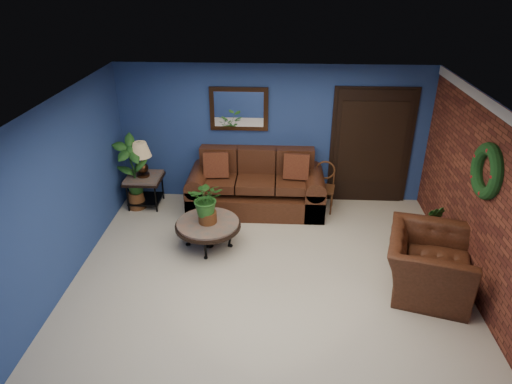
# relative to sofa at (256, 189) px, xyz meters

# --- Properties ---
(floor) EXTENTS (5.50, 5.50, 0.00)m
(floor) POSITION_rel_sofa_xyz_m (0.28, -2.09, -0.35)
(floor) COLOR beige
(floor) RESTS_ON ground
(wall_back) EXTENTS (5.50, 0.04, 2.50)m
(wall_back) POSITION_rel_sofa_xyz_m (0.28, 0.41, 0.90)
(wall_back) COLOR navy
(wall_back) RESTS_ON ground
(wall_left) EXTENTS (0.04, 5.00, 2.50)m
(wall_left) POSITION_rel_sofa_xyz_m (-2.47, -2.09, 0.90)
(wall_left) COLOR navy
(wall_left) RESTS_ON ground
(wall_right_brick) EXTENTS (0.04, 5.00, 2.50)m
(wall_right_brick) POSITION_rel_sofa_xyz_m (3.03, -2.09, 0.90)
(wall_right_brick) COLOR brown
(wall_right_brick) RESTS_ON ground
(ceiling) EXTENTS (5.50, 5.00, 0.02)m
(ceiling) POSITION_rel_sofa_xyz_m (0.28, -2.09, 2.15)
(ceiling) COLOR white
(ceiling) RESTS_ON wall_back
(crown_molding) EXTENTS (0.03, 5.00, 0.14)m
(crown_molding) POSITION_rel_sofa_xyz_m (3.00, -2.09, 2.08)
(crown_molding) COLOR white
(crown_molding) RESTS_ON wall_right_brick
(wall_mirror) EXTENTS (1.02, 0.06, 0.77)m
(wall_mirror) POSITION_rel_sofa_xyz_m (-0.32, 0.37, 1.37)
(wall_mirror) COLOR #3C2111
(wall_mirror) RESTS_ON wall_back
(closet_door) EXTENTS (1.44, 0.06, 2.18)m
(closet_door) POSITION_rel_sofa_xyz_m (2.03, 0.38, 0.70)
(closet_door) COLOR black
(closet_door) RESTS_ON wall_back
(wreath) EXTENTS (0.16, 0.72, 0.72)m
(wreath) POSITION_rel_sofa_xyz_m (2.97, -2.04, 1.35)
(wreath) COLOR black
(wreath) RESTS_ON wall_right_brick
(sofa) EXTENTS (2.39, 1.03, 1.08)m
(sofa) POSITION_rel_sofa_xyz_m (0.00, 0.00, 0.00)
(sofa) COLOR #4B2315
(sofa) RESTS_ON ground
(coffee_table) EXTENTS (1.02, 1.02, 0.44)m
(coffee_table) POSITION_rel_sofa_xyz_m (-0.68, -1.34, 0.03)
(coffee_table) COLOR #55504A
(coffee_table) RESTS_ON ground
(end_table) EXTENTS (0.64, 0.64, 0.58)m
(end_table) POSITION_rel_sofa_xyz_m (-2.02, -0.04, 0.09)
(end_table) COLOR #55504A
(end_table) RESTS_ON ground
(table_lamp) EXTENTS (0.37, 0.37, 0.62)m
(table_lamp) POSITION_rel_sofa_xyz_m (-2.02, -0.04, 0.63)
(table_lamp) COLOR #3C2111
(table_lamp) RESTS_ON end_table
(side_chair) EXTENTS (0.43, 0.43, 0.88)m
(side_chair) POSITION_rel_sofa_xyz_m (1.21, 0.02, 0.14)
(side_chair) COLOR #542918
(side_chair) RESTS_ON ground
(armchair) EXTENTS (1.38, 1.48, 0.80)m
(armchair) POSITION_rel_sofa_xyz_m (2.43, -2.20, 0.05)
(armchair) COLOR #4B2315
(armchair) RESTS_ON ground
(coffee_plant) EXTENTS (0.55, 0.48, 0.71)m
(coffee_plant) POSITION_rel_sofa_xyz_m (-0.68, -1.34, 0.47)
(coffee_plant) COLOR #5C3317
(coffee_plant) RESTS_ON coffee_table
(floor_plant) EXTENTS (0.44, 0.38, 0.88)m
(floor_plant) POSITION_rel_sofa_xyz_m (2.63, -1.39, 0.11)
(floor_plant) COLOR #5C3317
(floor_plant) RESTS_ON ground
(tall_plant) EXTENTS (0.68, 0.56, 1.37)m
(tall_plant) POSITION_rel_sofa_xyz_m (-2.17, -0.14, 0.38)
(tall_plant) COLOR brown
(tall_plant) RESTS_ON ground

